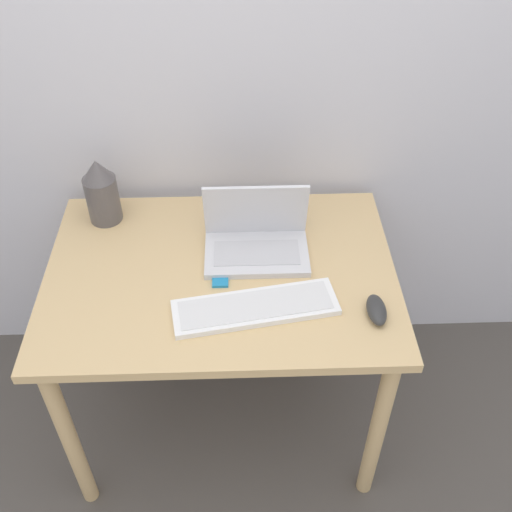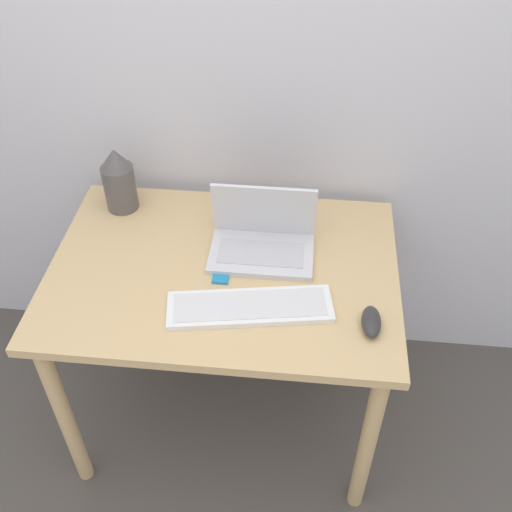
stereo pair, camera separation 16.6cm
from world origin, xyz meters
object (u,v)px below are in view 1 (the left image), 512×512
Objects in this scene: keyboard at (255,307)px; mp3_player at (219,280)px; laptop at (256,238)px; mouse at (376,310)px; vase at (101,191)px.

keyboard reaches higher than mp3_player.
laptop is 0.25m from keyboard.
laptop is 0.18m from mp3_player.
mouse is at bearing -18.55° from mp3_player.
mp3_player is (-0.10, 0.12, -0.01)m from keyboard.
laptop is 0.51m from vase.
vase is (-0.47, 0.42, 0.10)m from keyboard.
keyboard is at bearing -41.75° from vase.
laptop is at bearing -19.65° from vase.
mp3_player is at bearing -129.96° from laptop.
keyboard is 0.33m from mouse.
mouse is 0.50× the size of vase.
keyboard is 2.12× the size of vase.
vase reaches higher than mp3_player.
mouse is 0.92m from vase.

